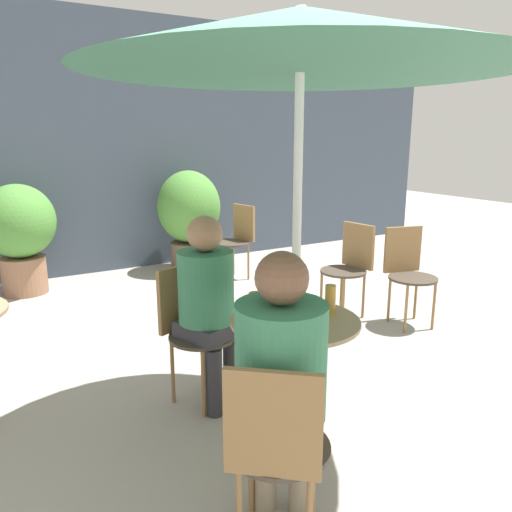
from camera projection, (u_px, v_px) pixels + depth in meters
ground_plane at (308, 448)px, 2.66m from camera, size 20.00×20.00×0.00m
storefront_wall at (101, 146)px, 5.80m from camera, size 10.00×0.06×3.00m
cafe_table_near at (294, 352)px, 2.59m from camera, size 0.67×0.67×0.71m
bistro_chair_0 at (192, 320)px, 3.07m from camera, size 0.44×0.46×0.85m
bistro_chair_1 at (276, 442)px, 1.86m from camera, size 0.47×0.47×0.85m
bistro_chair_2 at (408, 266)px, 4.33m from camera, size 0.42×0.44×0.85m
bistro_chair_3 at (238, 235)px, 5.70m from camera, size 0.44×0.42×0.85m
bistro_chair_4 at (351, 261)px, 4.51m from camera, size 0.43×0.41×0.85m
seated_person_0 at (208, 296)px, 2.94m from camera, size 0.37×0.39×1.18m
seated_person_1 at (281, 375)px, 1.95m from camera, size 0.45×0.46×1.21m
beer_glass_0 at (283, 291)px, 2.73m from camera, size 0.07×0.07×0.18m
beer_glass_1 at (256, 308)px, 2.48m from camera, size 0.07×0.07×0.16m
beer_glass_2 at (310, 316)px, 2.33m from camera, size 0.06×0.06×0.19m
beer_glass_3 at (330, 300)px, 2.62m from camera, size 0.06×0.06×0.16m
potted_plant_0 at (19, 230)px, 5.11m from camera, size 0.73×0.73×1.15m
potted_plant_1 at (189, 214)px, 6.02m from camera, size 0.76×0.76×1.21m
umbrella at (301, 40)px, 2.24m from camera, size 2.04×2.04×2.18m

